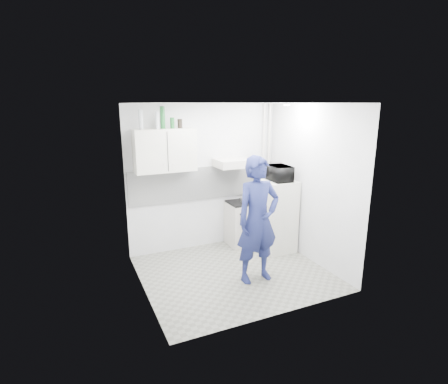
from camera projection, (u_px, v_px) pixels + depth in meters
name	position (u px, v px, depth m)	size (l,w,h in m)	color
floor	(234.00, 273.00, 5.52)	(2.80, 2.80, 0.00)	slate
ceiling	(235.00, 103.00, 4.88)	(2.80, 2.80, 0.00)	white
wall_back	(204.00, 177.00, 6.30)	(2.80, 2.80, 0.00)	silver
wall_left	(140.00, 204.00, 4.64)	(2.60, 2.60, 0.00)	silver
wall_right	(311.00, 184.00, 5.76)	(2.60, 2.60, 0.00)	silver
person	(258.00, 220.00, 5.09)	(0.69, 0.45, 1.89)	navy
stove	(241.00, 224.00, 6.56)	(0.50, 0.50, 0.80)	#BCB5AB
fridge	(278.00, 216.00, 6.22)	(0.53, 0.53, 1.29)	beige
stove_top	(242.00, 203.00, 6.45)	(0.48, 0.48, 0.03)	black
saucepan	(245.00, 199.00, 6.45)	(0.17, 0.17, 0.09)	silver
microwave	(279.00, 173.00, 6.03)	(0.33, 0.48, 0.27)	black
bottle_a	(141.00, 119.00, 5.44)	(0.07, 0.07, 0.31)	#B2B7BC
bottle_c	(157.00, 120.00, 5.55)	(0.07, 0.07, 0.27)	#B2B7BC
bottle_d	(163.00, 118.00, 5.58)	(0.08, 0.08, 0.35)	#144C1E
canister_a	(172.00, 123.00, 5.66)	(0.07, 0.07, 0.18)	#144C1E
canister_b	(180.00, 124.00, 5.72)	(0.08, 0.08, 0.15)	black
upper_cabinet	(165.00, 150.00, 5.71)	(1.00, 0.35, 0.70)	beige
range_hood	(233.00, 163.00, 6.19)	(0.60, 0.50, 0.14)	#BCB5AB
backsplash	(205.00, 183.00, 6.31)	(2.74, 0.03, 0.60)	white
pipe_a	(268.00, 172.00, 6.75)	(0.05, 0.05, 2.60)	#BCB5AB
pipe_b	(263.00, 173.00, 6.70)	(0.04, 0.04, 2.60)	#BCB5AB
ceiling_spot_fixture	(287.00, 105.00, 5.46)	(0.10, 0.10, 0.02)	white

